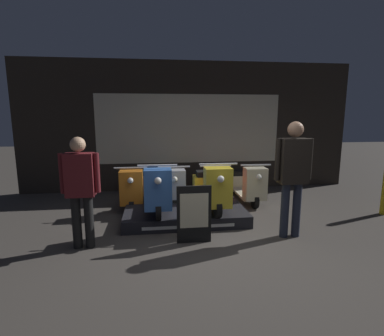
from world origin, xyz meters
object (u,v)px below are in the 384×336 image
Objects in this scene: scooter_backrow_0 at (134,188)px; person_left_browsing at (80,185)px; scooter_backrow_2 at (210,186)px; scooter_display_left at (158,190)px; scooter_backrow_1 at (172,187)px; person_right_browsing at (293,170)px; scooter_display_right at (211,188)px; scooter_backrow_3 at (246,185)px; price_sign_board at (194,214)px.

person_left_browsing reaches higher than scooter_backrow_0.
scooter_backrow_0 and scooter_backrow_2 have the same top height.
scooter_display_left is at bearing 43.57° from person_left_browsing.
scooter_backrow_0 is at bearing 180.00° from scooter_backrow_1.
person_right_browsing is at bearing -0.00° from person_left_browsing.
scooter_display_left is 1.00× the size of scooter_display_right.
scooter_backrow_3 is (1.00, 1.04, -0.21)m from scooter_display_right.
person_right_browsing is (0.90, -2.08, 0.72)m from scooter_backrow_2.
scooter_display_left reaches higher than scooter_backrow_3.
scooter_backrow_3 is (1.99, 1.04, -0.21)m from scooter_display_left.
scooter_backrow_3 is at bearing 55.31° from price_sign_board.
scooter_backrow_1 and scooter_backrow_3 have the same top height.
scooter_backrow_0 and scooter_backrow_3 have the same top height.
scooter_display_right is 1.58m from person_right_browsing.
scooter_backrow_1 is at bearing 129.76° from person_right_browsing.
scooter_display_left is 1.09× the size of person_left_browsing.
person_right_browsing is at bearing -43.92° from scooter_display_right.
person_left_browsing is at bearing 178.74° from price_sign_board.
scooter_backrow_1 is at bearing 72.49° from scooter_display_left.
person_left_browsing is at bearing -136.43° from scooter_display_left.
scooter_backrow_3 is at bearing 46.11° from scooter_display_right.
scooter_display_right is (0.98, 0.00, 0.00)m from scooter_display_left.
scooter_backrow_1 is (-0.65, 1.04, -0.21)m from scooter_display_right.
scooter_backrow_2 reaches higher than price_sign_board.
scooter_backrow_2 is (0.83, 0.00, 0.00)m from scooter_backrow_1.
price_sign_board is (1.61, -0.04, -0.49)m from person_left_browsing.
scooter_backrow_3 is 2.57m from price_sign_board.
scooter_backrow_2 and scooter_backrow_3 have the same top height.
scooter_display_right is 1.25m from scooter_backrow_1.
scooter_display_right is 1.08m from scooter_backrow_2.
scooter_backrow_3 is at bearing 91.96° from person_right_browsing.
person_right_browsing is 1.66m from price_sign_board.
person_left_browsing is 0.89× the size of person_right_browsing.
scooter_display_right is at bearing -99.50° from scooter_backrow_2.
scooter_display_left is 1.99× the size of price_sign_board.
price_sign_board is at bearing -106.70° from scooter_backrow_2.
scooter_backrow_2 is at bearing 180.00° from scooter_backrow_3.
person_left_browsing is (-3.07, -2.08, 0.58)m from scooter_backrow_3.
scooter_display_right is at bearing 26.55° from person_left_browsing.
scooter_backrow_3 is at bearing 27.70° from scooter_display_left.
scooter_display_right reaches higher than scooter_backrow_1.
person_right_browsing reaches higher than scooter_backrow_0.
person_right_browsing reaches higher than scooter_backrow_2.
scooter_backrow_0 is 0.97× the size of person_right_browsing.
scooter_backrow_1 is at bearing 122.09° from scooter_display_right.
scooter_backrow_3 is at bearing 0.00° from scooter_backrow_2.
scooter_backrow_2 is at bearing 80.50° from scooter_display_right.
scooter_backrow_1 is 2.12m from price_sign_board.
scooter_backrow_3 is (0.83, 0.00, 0.00)m from scooter_backrow_2.
scooter_display_left is 2.36m from person_right_browsing.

